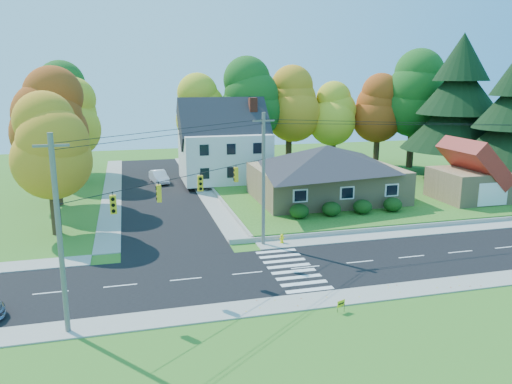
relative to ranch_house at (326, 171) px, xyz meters
The scene contains 25 objects.
ground 18.18m from the ranch_house, 116.57° to the right, with size 120.00×120.00×0.00m, color #3D7923.
road_main 18.18m from the ranch_house, 116.57° to the right, with size 90.00×8.00×0.02m, color black.
road_cross 19.15m from the ranch_house, 147.99° to the left, with size 8.00×44.00×0.02m, color black.
sidewalk_north 13.98m from the ranch_house, 126.03° to the right, with size 90.00×2.00×0.08m, color #9C9A90.
sidewalk_south 22.70m from the ranch_house, 110.85° to the right, with size 90.00×2.00×0.08m, color #9C9A90.
lawn 7.69m from the ranch_house, 45.00° to the left, with size 30.00×30.00×0.50m, color #3D7923.
ranch_house is the anchor object (origin of this frame).
colonial_house 14.46m from the ranch_house, 123.55° to the left, with size 10.40×8.40×9.60m.
garage 14.57m from the ranch_house, 15.99° to the right, with size 7.30×6.30×4.60m.
hedge_row 6.57m from the ranch_house, 94.61° to the right, with size 10.70×1.70×1.27m.
traffic_infrastructure 16.87m from the ranch_house, 119.09° to the right, with size 38.10×10.66×10.00m.
tree_lot_0 21.20m from the ranch_house, 119.05° to the left, with size 6.72×6.72×12.51m.
tree_lot_1 18.58m from the ranch_house, 103.24° to the left, with size 7.84×7.84×14.60m.
tree_lot_2 18.99m from the ranch_house, 83.66° to the left, with size 7.28×7.28×13.56m.
tree_lot_3 19.29m from the ranch_house, 64.80° to the left, with size 6.16×6.16×11.47m.
tree_lot_4 21.85m from the ranch_house, 48.81° to the left, with size 6.72×6.72×12.51m.
tree_lot_5 23.85m from the ranch_house, 37.87° to the left, with size 8.40×8.40×15.64m.
conifer_east_a 20.84m from the ranch_house, 17.53° to the left, with size 12.80×12.80×16.96m.
tree_west_0 25.61m from the ranch_house, behind, with size 6.16×6.16×11.47m.
tree_west_1 27.18m from the ranch_house, 167.01° to the left, with size 7.28×7.28×13.56m.
tree_west_2 30.03m from the ranch_house, 147.38° to the left, with size 6.72×6.72×12.51m.
tree_west_3 36.60m from the ranch_house, 138.37° to the left, with size 7.84×7.84×14.60m.
white_car 21.28m from the ranch_house, 137.57° to the left, with size 1.57×4.51×1.49m, color silver.
fire_hydrant 13.85m from the ranch_house, 126.41° to the right, with size 0.44×0.34×0.78m.
yard_sign 24.27m from the ranch_house, 110.34° to the right, with size 0.52×0.23×0.68m.
Camera 1 is at (-11.14, -29.57, 12.47)m, focal length 35.00 mm.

